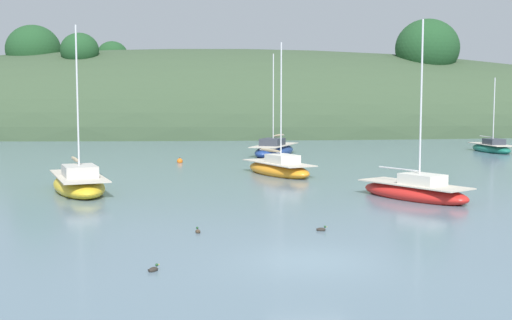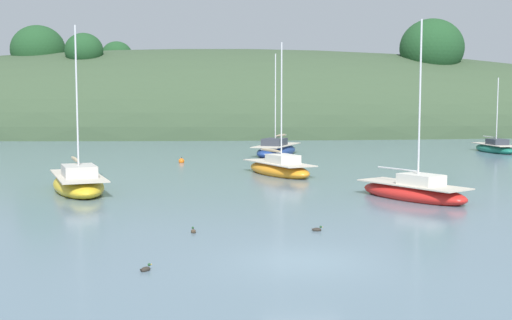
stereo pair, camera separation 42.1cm
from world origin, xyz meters
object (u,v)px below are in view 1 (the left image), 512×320
(mooring_buoy_inner, at_px, (180,161))
(duck_lead, at_px, (198,231))
(sailboat_yellow_far, at_px, (274,150))
(sailboat_white_near, at_px, (491,148))
(sailboat_red_portside, at_px, (415,191))
(duck_trailing, at_px, (153,269))
(sailboat_black_sloop, at_px, (79,184))
(duck_lone_left, at_px, (321,229))
(sailboat_navy_dinghy, at_px, (279,168))

(mooring_buoy_inner, distance_m, duck_lead, 26.50)
(mooring_buoy_inner, bearing_deg, sailboat_yellow_far, 37.77)
(sailboat_white_near, distance_m, mooring_buoy_inner, 29.20)
(sailboat_red_portside, relative_size, sailboat_white_near, 1.27)
(duck_trailing, bearing_deg, sailboat_yellow_far, 78.54)
(sailboat_black_sloop, xyz_separation_m, duck_trailing, (5.05, -16.48, -0.38))
(sailboat_yellow_far, distance_m, sailboat_white_near, 20.26)
(sailboat_black_sloop, bearing_deg, sailboat_yellow_far, 59.29)
(sailboat_red_portside, xyz_separation_m, duck_lone_left, (-5.98, -7.36, -0.33))
(mooring_buoy_inner, bearing_deg, sailboat_navy_dinghy, -51.83)
(sailboat_red_portside, relative_size, duck_lead, 20.83)
(duck_lead, bearing_deg, sailboat_navy_dinghy, 74.21)
(duck_lone_left, bearing_deg, duck_lead, 179.57)
(mooring_buoy_inner, bearing_deg, duck_trailing, -89.56)
(mooring_buoy_inner, bearing_deg, duck_lone_left, -77.12)
(duck_lone_left, bearing_deg, sailboat_yellow_far, 86.71)
(sailboat_yellow_far, bearing_deg, sailboat_red_portside, -80.77)
(sailboat_black_sloop, distance_m, mooring_buoy_inner, 16.04)
(sailboat_navy_dinghy, distance_m, sailboat_yellow_far, 14.59)
(duck_lone_left, distance_m, duck_lead, 4.57)
(sailboat_yellow_far, relative_size, sailboat_white_near, 1.28)
(sailboat_navy_dinghy, relative_size, duck_trailing, 23.18)
(duck_trailing, bearing_deg, sailboat_black_sloop, 107.03)
(mooring_buoy_inner, height_order, duck_lead, mooring_buoy_inner)
(sailboat_navy_dinghy, height_order, sailboat_white_near, sailboat_navy_dinghy)
(sailboat_navy_dinghy, height_order, sailboat_yellow_far, sailboat_yellow_far)
(sailboat_red_portside, relative_size, duck_lone_left, 20.81)
(duck_lone_left, xyz_separation_m, duck_lead, (-4.57, 0.03, 0.00))
(mooring_buoy_inner, relative_size, duck_lone_left, 1.27)
(sailboat_red_portside, xyz_separation_m, mooring_buoy_inner, (-12.04, 19.13, -0.26))
(sailboat_navy_dinghy, distance_m, sailboat_black_sloop, 13.33)
(mooring_buoy_inner, height_order, duck_trailing, mooring_buoy_inner)
(sailboat_navy_dinghy, height_order, duck_trailing, sailboat_navy_dinghy)
(sailboat_black_sloop, bearing_deg, mooring_buoy_inner, 72.56)
(sailboat_white_near, bearing_deg, mooring_buoy_inner, -164.40)
(sailboat_yellow_far, height_order, duck_trailing, sailboat_yellow_far)
(sailboat_black_sloop, relative_size, duck_lone_left, 20.89)
(sailboat_navy_dinghy, relative_size, sailboat_yellow_far, 0.97)
(sailboat_white_near, height_order, sailboat_black_sloop, sailboat_black_sloop)
(sailboat_black_sloop, relative_size, duck_trailing, 23.86)
(sailboat_black_sloop, height_order, duck_trailing, sailboat_black_sloop)
(sailboat_red_portside, distance_m, sailboat_white_near, 31.41)
(sailboat_red_portside, relative_size, mooring_buoy_inner, 16.43)
(sailboat_yellow_far, bearing_deg, duck_lone_left, -93.29)
(sailboat_navy_dinghy, height_order, sailboat_black_sloop, sailboat_black_sloop)
(sailboat_navy_dinghy, relative_size, duck_lone_left, 20.29)
(sailboat_red_portside, relative_size, sailboat_black_sloop, 1.00)
(sailboat_white_near, height_order, duck_lone_left, sailboat_white_near)
(sailboat_black_sloop, distance_m, duck_lead, 12.81)
(sailboat_yellow_far, height_order, duck_lone_left, sailboat_yellow_far)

